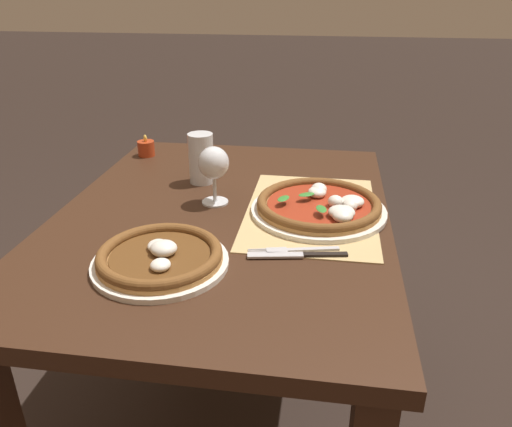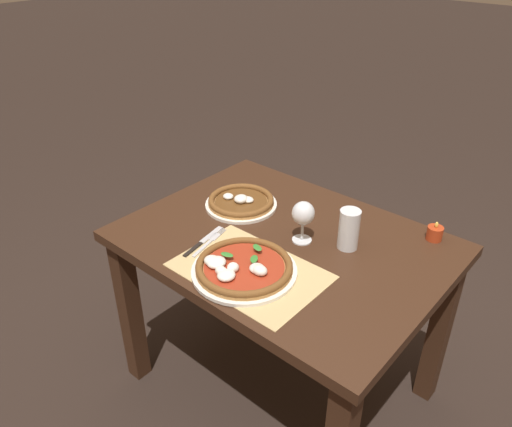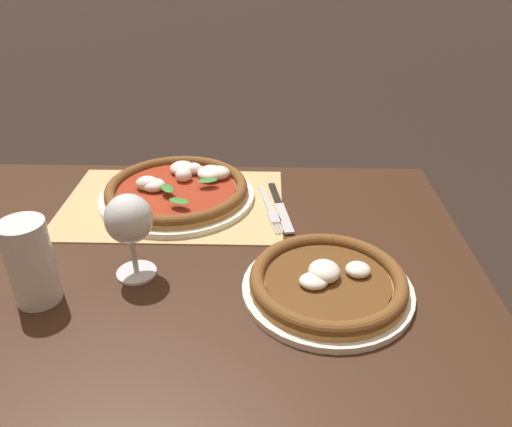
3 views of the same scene
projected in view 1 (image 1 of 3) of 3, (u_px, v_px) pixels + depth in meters
ground_plane at (229, 422)px, 1.59m from camera, size 24.00×24.00×0.00m
dining_table at (224, 253)px, 1.32m from camera, size 1.12×0.84×0.74m
paper_placemat at (311, 212)px, 1.27m from camera, size 0.48×0.33×0.00m
pizza_near at (320, 206)px, 1.25m from camera, size 0.34×0.34×0.05m
pizza_far at (160, 257)px, 1.03m from camera, size 0.28×0.28×0.05m
wine_glass at (214, 165)px, 1.28m from camera, size 0.08×0.08×0.16m
pint_glass at (201, 159)px, 1.43m from camera, size 0.07×0.07×0.15m
fork at (293, 250)px, 1.08m from camera, size 0.06×0.20×0.00m
knife at (297, 255)px, 1.07m from camera, size 0.05×0.21×0.01m
votive_candle at (146, 149)px, 1.67m from camera, size 0.06×0.06×0.07m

